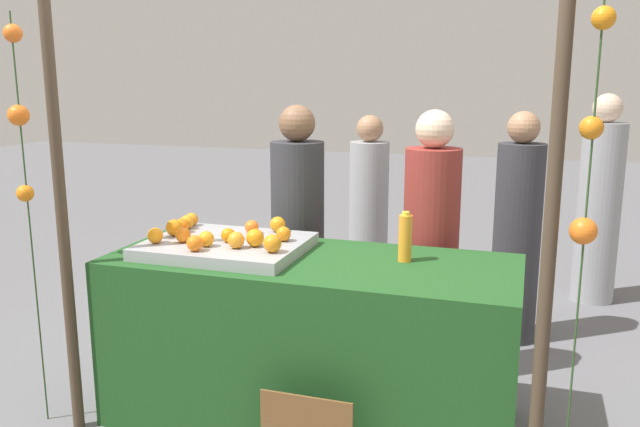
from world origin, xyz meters
TOP-DOWN VIEW (x-y plane):
  - ground_plane at (0.00, 0.00)m, footprint 24.00×24.00m
  - stall_counter at (0.00, 0.00)m, footprint 2.04×0.83m
  - orange_tray at (-0.46, -0.01)m, footprint 0.80×0.65m
  - orange_0 at (-0.14, -0.16)m, footprint 0.09×0.09m
  - orange_1 at (-0.78, 0.16)m, footprint 0.08×0.08m
  - orange_2 at (-0.43, -0.04)m, footprint 0.07×0.07m
  - orange_3 at (-0.50, -0.16)m, footprint 0.08×0.08m
  - orange_4 at (-0.77, -0.01)m, footprint 0.09×0.09m
  - orange_5 at (-0.65, -0.12)m, footprint 0.08×0.08m
  - orange_6 at (-0.51, -0.25)m, footprint 0.08×0.08m
  - orange_7 at (-0.17, 0.07)m, footprint 0.08×0.08m
  - orange_8 at (-0.76, 0.07)m, footprint 0.08×0.08m
  - orange_9 at (-0.27, 0.25)m, footprint 0.08×0.08m
  - orange_10 at (-0.78, -0.17)m, footprint 0.08×0.08m
  - orange_11 at (-0.34, -0.14)m, footprint 0.08×0.08m
  - orange_12 at (-0.27, -0.08)m, footprint 0.09×0.09m
  - orange_13 at (-0.80, 0.24)m, footprint 0.07×0.07m
  - orange_14 at (-0.39, 0.16)m, footprint 0.07×0.07m
  - juice_bottle at (0.46, 0.10)m, footprint 0.07×0.07m
  - vendor_left at (-0.30, 0.64)m, footprint 0.32×0.32m
  - vendor_right at (0.50, 0.66)m, footprint 0.32×0.32m
  - crowd_person_0 at (0.96, 1.44)m, footprint 0.31×0.31m
  - crowd_person_1 at (-0.14, 1.77)m, footprint 0.30×0.30m
  - crowd_person_2 at (1.55, 2.46)m, footprint 0.33×0.33m
  - canopy_post_left at (-1.10, -0.46)m, footprint 0.06×0.06m
  - canopy_post_right at (1.10, -0.46)m, footprint 0.06×0.06m
  - garland_strand_left at (-1.32, -0.44)m, footprint 0.10×0.10m
  - garland_strand_right at (1.22, -0.45)m, footprint 0.10×0.10m

SIDE VIEW (x-z plane):
  - ground_plane at x=0.00m, z-range 0.00..0.00m
  - stall_counter at x=0.00m, z-range 0.00..0.87m
  - crowd_person_1 at x=-0.14m, z-range -0.05..1.43m
  - crowd_person_0 at x=0.96m, z-range -0.05..1.49m
  - vendor_right at x=0.50m, z-range -0.05..1.53m
  - vendor_left at x=-0.30m, z-range -0.06..1.55m
  - crowd_person_2 at x=1.55m, z-range -0.06..1.58m
  - orange_tray at x=-0.46m, z-range 0.87..0.93m
  - orange_2 at x=-0.43m, z-range 0.93..1.00m
  - orange_13 at x=-0.80m, z-range 0.93..1.00m
  - orange_14 at x=-0.39m, z-range 0.93..1.00m
  - orange_7 at x=-0.17m, z-range 0.93..1.01m
  - orange_1 at x=-0.78m, z-range 0.93..1.01m
  - orange_5 at x=-0.65m, z-range 0.93..1.01m
  - orange_8 at x=-0.76m, z-range 0.93..1.01m
  - orange_6 at x=-0.51m, z-range 0.93..1.01m
  - orange_10 at x=-0.78m, z-range 0.93..1.01m
  - orange_3 at x=-0.50m, z-range 0.93..1.01m
  - orange_11 at x=-0.34m, z-range 0.93..1.01m
  - orange_9 at x=-0.27m, z-range 0.93..1.01m
  - orange_4 at x=-0.77m, z-range 0.93..1.02m
  - orange_0 at x=-0.14m, z-range 0.93..1.02m
  - orange_12 at x=-0.27m, z-range 0.93..1.02m
  - juice_bottle at x=0.46m, z-range 0.86..1.11m
  - canopy_post_left at x=-1.10m, z-range 0.00..2.24m
  - canopy_post_right at x=1.10m, z-range 0.00..2.24m
  - garland_strand_right at x=1.22m, z-range 0.44..2.50m
  - garland_strand_left at x=-1.32m, z-range 0.53..2.59m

